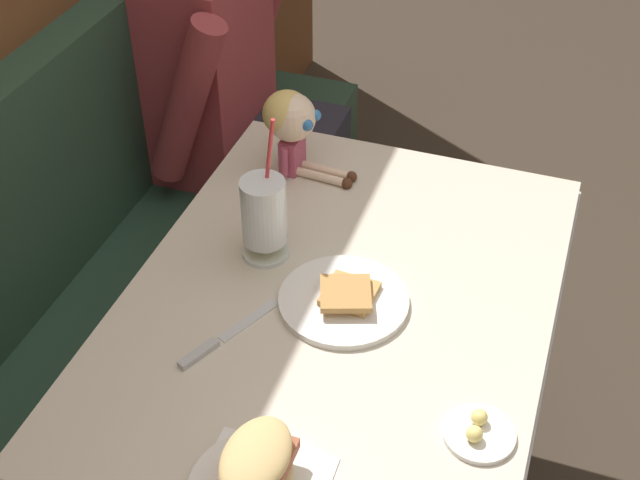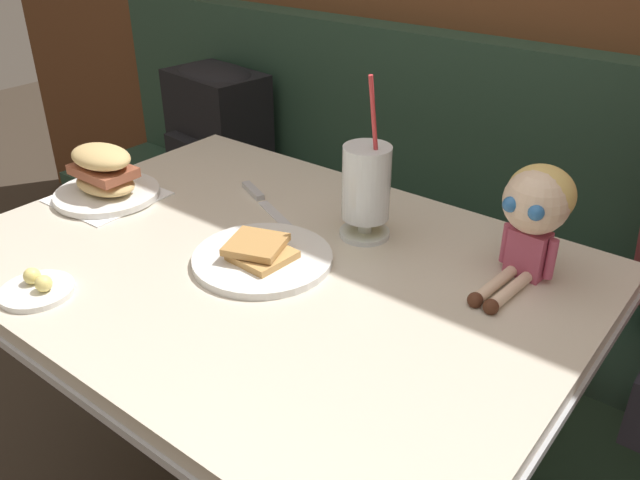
{
  "view_description": "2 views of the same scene",
  "coord_description": "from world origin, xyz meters",
  "px_view_note": "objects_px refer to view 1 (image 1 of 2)",
  "views": [
    {
      "loc": [
        -1.14,
        -0.18,
        1.89
      ],
      "look_at": [
        0.12,
        0.26,
        0.77
      ],
      "focal_mm": 48.61,
      "sensor_mm": 36.0,
      "label": 1
    },
    {
      "loc": [
        0.7,
        -0.56,
        1.34
      ],
      "look_at": [
        0.13,
        0.17,
        0.82
      ],
      "focal_mm": 36.72,
      "sensor_mm": 36.0,
      "label": 2
    }
  ],
  "objects_px": {
    "diner_patron": "(222,69)",
    "butter_saucer": "(478,432)",
    "sandwich_plate": "(257,476)",
    "butter_knife": "(213,344)",
    "seated_doll": "(292,121)",
    "toast_plate": "(344,300)",
    "milkshake_glass": "(264,215)"
  },
  "relations": [
    {
      "from": "diner_patron",
      "to": "butter_saucer",
      "type": "bearing_deg",
      "value": -137.68
    },
    {
      "from": "sandwich_plate",
      "to": "butter_knife",
      "type": "bearing_deg",
      "value": 36.85
    },
    {
      "from": "butter_knife",
      "to": "seated_doll",
      "type": "bearing_deg",
      "value": 5.88
    },
    {
      "from": "butter_saucer",
      "to": "toast_plate",
      "type": "bearing_deg",
      "value": 53.59
    },
    {
      "from": "butter_saucer",
      "to": "butter_knife",
      "type": "relative_size",
      "value": 0.54
    },
    {
      "from": "toast_plate",
      "to": "sandwich_plate",
      "type": "xyz_separation_m",
      "value": [
        -0.44,
        -0.0,
        0.03
      ]
    },
    {
      "from": "milkshake_glass",
      "to": "sandwich_plate",
      "type": "bearing_deg",
      "value": -159.27
    },
    {
      "from": "toast_plate",
      "to": "diner_patron",
      "type": "bearing_deg",
      "value": 37.98
    },
    {
      "from": "sandwich_plate",
      "to": "butter_saucer",
      "type": "xyz_separation_m",
      "value": [
        0.22,
        -0.3,
        -0.04
      ]
    },
    {
      "from": "butter_knife",
      "to": "diner_patron",
      "type": "height_order",
      "value": "diner_patron"
    },
    {
      "from": "seated_doll",
      "to": "butter_saucer",
      "type": "bearing_deg",
      "value": -137.86
    },
    {
      "from": "toast_plate",
      "to": "sandwich_plate",
      "type": "bearing_deg",
      "value": -179.39
    },
    {
      "from": "butter_knife",
      "to": "toast_plate",
      "type": "bearing_deg",
      "value": -46.33
    },
    {
      "from": "milkshake_glass",
      "to": "sandwich_plate",
      "type": "height_order",
      "value": "milkshake_glass"
    },
    {
      "from": "sandwich_plate",
      "to": "diner_patron",
      "type": "xyz_separation_m",
      "value": [
        1.2,
        0.6,
        -0.04
      ]
    },
    {
      "from": "butter_saucer",
      "to": "seated_doll",
      "type": "relative_size",
      "value": 0.54
    },
    {
      "from": "toast_plate",
      "to": "butter_saucer",
      "type": "relative_size",
      "value": 2.08
    },
    {
      "from": "milkshake_glass",
      "to": "butter_knife",
      "type": "relative_size",
      "value": 1.42
    },
    {
      "from": "toast_plate",
      "to": "butter_saucer",
      "type": "xyz_separation_m",
      "value": [
        -0.22,
        -0.3,
        -0.0
      ]
    },
    {
      "from": "milkshake_glass",
      "to": "butter_saucer",
      "type": "xyz_separation_m",
      "value": [
        -0.31,
        -0.5,
        -0.09
      ]
    },
    {
      "from": "milkshake_glass",
      "to": "diner_patron",
      "type": "relative_size",
      "value": 0.39
    },
    {
      "from": "seated_doll",
      "to": "diner_patron",
      "type": "xyz_separation_m",
      "value": [
        0.38,
        0.35,
        -0.13
      ]
    },
    {
      "from": "milkshake_glass",
      "to": "seated_doll",
      "type": "xyz_separation_m",
      "value": [
        0.3,
        0.05,
        0.03
      ]
    },
    {
      "from": "butter_saucer",
      "to": "diner_patron",
      "type": "height_order",
      "value": "diner_patron"
    },
    {
      "from": "butter_knife",
      "to": "seated_doll",
      "type": "distance_m",
      "value": 0.58
    },
    {
      "from": "diner_patron",
      "to": "butter_knife",
      "type": "bearing_deg",
      "value": -156.77
    },
    {
      "from": "toast_plate",
      "to": "seated_doll",
      "type": "xyz_separation_m",
      "value": [
        0.39,
        0.25,
        0.12
      ]
    },
    {
      "from": "sandwich_plate",
      "to": "butter_knife",
      "type": "relative_size",
      "value": 0.99
    },
    {
      "from": "butter_knife",
      "to": "butter_saucer",
      "type": "bearing_deg",
      "value": -94.73
    },
    {
      "from": "sandwich_plate",
      "to": "butter_saucer",
      "type": "relative_size",
      "value": 1.83
    },
    {
      "from": "sandwich_plate",
      "to": "seated_doll",
      "type": "bearing_deg",
      "value": 17.03
    },
    {
      "from": "toast_plate",
      "to": "diner_patron",
      "type": "xyz_separation_m",
      "value": [
        0.76,
        0.6,
        -0.01
      ]
    }
  ]
}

